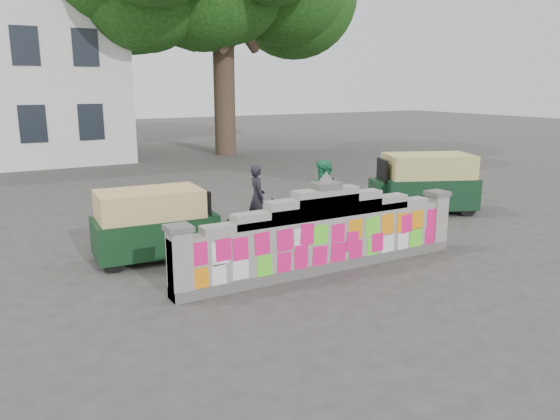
{
  "coord_description": "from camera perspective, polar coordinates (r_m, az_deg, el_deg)",
  "views": [
    {
      "loc": [
        -5.98,
        -8.58,
        3.66
      ],
      "look_at": [
        -0.46,
        1.0,
        1.1
      ],
      "focal_mm": 35.0,
      "sensor_mm": 36.0,
      "label": 1
    }
  ],
  "objects": [
    {
      "name": "pedestrian",
      "position": [
        13.52,
        4.61,
        1.32
      ],
      "size": [
        0.7,
        0.9,
        1.85
      ],
      "primitive_type": "imported",
      "rotation": [
        0.0,
        0.0,
        -1.57
      ],
      "color": "#258757",
      "rests_on": "ground"
    },
    {
      "name": "cyclist_bike",
      "position": [
        13.19,
        -2.37,
        -1.02
      ],
      "size": [
        1.82,
        0.9,
        0.92
      ],
      "primitive_type": "imported",
      "rotation": [
        0.0,
        0.0,
        1.4
      ],
      "color": "black",
      "rests_on": "ground"
    },
    {
      "name": "rickshaw_left",
      "position": [
        11.88,
        -13.04,
        -1.35
      ],
      "size": [
        2.75,
        1.41,
        1.5
      ],
      "rotation": [
        0.0,
        0.0,
        -0.06
      ],
      "color": "black",
      "rests_on": "ground"
    },
    {
      "name": "cyclist_rider",
      "position": [
        13.12,
        -2.38,
        0.33
      ],
      "size": [
        0.46,
        0.62,
        1.55
      ],
      "primitive_type": "imported",
      "rotation": [
        0.0,
        0.0,
        1.4
      ],
      "color": "black",
      "rests_on": "ground"
    },
    {
      "name": "parapet_wall",
      "position": [
        10.85,
        4.75,
        -2.57
      ],
      "size": [
        6.48,
        0.44,
        2.01
      ],
      "color": "#4C4C49",
      "rests_on": "ground"
    },
    {
      "name": "rickshaw_right",
      "position": [
        16.32,
        14.88,
        2.8
      ],
      "size": [
        3.15,
        2.34,
        1.7
      ],
      "rotation": [
        0.0,
        0.0,
        2.74
      ],
      "color": "black",
      "rests_on": "ground"
    },
    {
      "name": "ground",
      "position": [
        11.08,
        4.66,
        -6.3
      ],
      "size": [
        100.0,
        100.0,
        0.0
      ],
      "primitive_type": "plane",
      "color": "#383533",
      "rests_on": "ground"
    }
  ]
}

